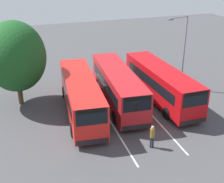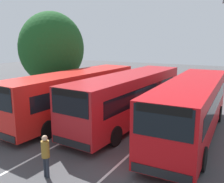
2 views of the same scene
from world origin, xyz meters
name	(u,v)px [view 2 (image 2 of 2)]	position (x,y,z in m)	size (l,w,h in m)	color
ground_plane	(128,125)	(0.00, 0.00, 0.00)	(80.41, 80.41, 0.00)	#424244
bus_far_left	(74,93)	(0.32, -3.82, 1.75)	(11.37, 3.80, 3.15)	red
bus_center_left	(129,96)	(-0.44, -0.18, 1.75)	(11.36, 3.69, 3.15)	#AD191E
bus_center_right	(191,106)	(0.31, 3.80, 1.75)	(11.22, 2.82, 3.15)	#B70C11
pedestrian	(46,153)	(7.08, -0.54, 1.03)	(0.39, 0.39, 1.74)	#232833
depot_tree	(52,48)	(-3.40, -8.55, 4.52)	(5.86, 5.27, 7.61)	#4C3823
lane_stripe_outer_left	(102,121)	(0.00, -1.86, 0.00)	(17.63, 0.12, 0.01)	silver
lane_stripe_inner_left	(157,130)	(0.00, 1.86, 0.00)	(17.63, 0.12, 0.01)	silver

